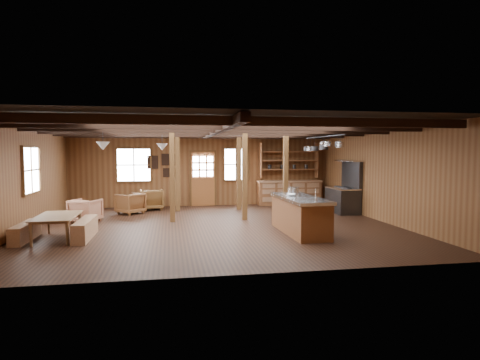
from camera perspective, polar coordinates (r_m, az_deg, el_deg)
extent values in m
cube|color=black|center=(11.35, -3.40, -6.66)|extent=(10.00, 9.00, 0.02)
cube|color=black|center=(11.18, -3.46, 7.70)|extent=(10.00, 9.00, 0.02)
cube|color=brown|center=(11.72, -28.56, 0.15)|extent=(0.02, 9.00, 2.80)
cube|color=brown|center=(12.76, 19.54, 0.68)|extent=(0.02, 9.00, 2.80)
cube|color=brown|center=(15.66, -5.31, 1.47)|extent=(10.00, 0.02, 2.80)
cube|color=brown|center=(6.73, 0.95, -1.86)|extent=(10.00, 0.02, 2.80)
cube|color=black|center=(7.71, -0.47, 8.41)|extent=(9.80, 0.12, 0.18)
cube|color=black|center=(9.19, -2.03, 7.69)|extent=(9.80, 0.12, 0.18)
cube|color=black|center=(10.68, -3.15, 7.18)|extent=(9.80, 0.12, 0.18)
cube|color=black|center=(12.16, -3.99, 6.78)|extent=(9.80, 0.12, 0.18)
cube|color=black|center=(13.66, -4.65, 6.47)|extent=(9.80, 0.12, 0.18)
cube|color=black|center=(14.95, -5.12, 6.26)|extent=(9.80, 0.12, 0.18)
cube|color=black|center=(11.17, -3.46, 7.03)|extent=(0.18, 8.82, 0.18)
cube|color=#4C3115|center=(12.10, -9.62, 0.69)|extent=(0.15, 0.15, 2.80)
cube|color=#4C3115|center=(14.30, -8.88, 1.20)|extent=(0.15, 0.15, 2.80)
cube|color=#4C3115|center=(12.31, 0.67, 0.80)|extent=(0.15, 0.15, 2.80)
cube|color=#4C3115|center=(14.51, -0.16, 1.28)|extent=(0.15, 0.15, 2.80)
cube|color=#4C3115|center=(13.66, 6.50, 1.09)|extent=(0.15, 0.15, 2.80)
cube|color=brown|center=(15.66, -5.27, -1.65)|extent=(0.90, 0.06, 1.10)
cube|color=#4C3115|center=(15.59, -7.04, 0.15)|extent=(0.06, 0.08, 2.10)
cube|color=#4C3115|center=(15.67, -3.53, 0.19)|extent=(0.06, 0.08, 2.10)
cube|color=#4C3115|center=(15.58, -5.31, 4.10)|extent=(1.02, 0.08, 0.06)
cube|color=white|center=(15.59, -5.29, 2.01)|extent=(0.84, 0.02, 0.90)
cube|color=white|center=(15.61, -14.86, 2.08)|extent=(1.20, 0.02, 1.20)
cube|color=#4C3115|center=(15.61, -14.86, 2.08)|extent=(1.32, 0.06, 1.32)
cube|color=white|center=(15.76, -0.58, 2.23)|extent=(0.90, 0.02, 1.20)
cube|color=#4C3115|center=(15.76, -0.58, 2.23)|extent=(1.02, 0.06, 1.32)
cube|color=white|center=(12.17, -27.62, 1.25)|extent=(0.02, 1.20, 1.20)
cube|color=#4C3115|center=(12.17, -27.62, 1.25)|extent=(0.14, 1.24, 1.32)
cube|color=silver|center=(15.55, -10.09, 2.88)|extent=(0.50, 0.03, 0.40)
cube|color=black|center=(15.54, -10.09, 2.88)|extent=(0.55, 0.02, 0.45)
cube|color=silver|center=(15.56, -12.30, 2.48)|extent=(0.35, 0.03, 0.45)
cube|color=black|center=(15.55, -12.30, 2.48)|extent=(0.40, 0.02, 0.50)
cube|color=silver|center=(15.56, -10.07, 1.04)|extent=(0.40, 0.03, 0.30)
cube|color=black|center=(15.55, -10.07, 1.04)|extent=(0.45, 0.02, 0.35)
cube|color=brown|center=(16.06, 6.99, -1.88)|extent=(2.50, 0.55, 0.90)
cube|color=brown|center=(16.00, 7.03, -0.18)|extent=(2.55, 0.60, 0.06)
cube|color=brown|center=(16.04, 6.97, 1.51)|extent=(2.30, 0.35, 0.04)
cube|color=brown|center=(16.03, 6.98, 2.76)|extent=(2.30, 0.35, 0.04)
cube|color=brown|center=(16.03, 6.99, 4.02)|extent=(2.30, 0.35, 0.04)
cube|color=brown|center=(15.74, 2.96, 2.77)|extent=(0.04, 0.35, 1.40)
cube|color=brown|center=(16.40, 10.83, 2.75)|extent=(0.04, 0.35, 1.40)
cylinder|color=#2E2E30|center=(11.23, -18.94, 6.27)|extent=(0.02, 0.02, 0.45)
cone|color=silver|center=(11.22, -18.90, 4.61)|extent=(0.36, 0.36, 0.22)
cylinder|color=#2E2E30|center=(13.09, -11.03, 6.06)|extent=(0.02, 0.02, 0.45)
cone|color=silver|center=(13.09, -11.01, 4.64)|extent=(0.36, 0.36, 0.22)
cylinder|color=#2E2E30|center=(12.26, 11.85, 6.08)|extent=(0.04, 3.00, 0.04)
cylinder|color=#2E2E30|center=(10.99, 14.13, 5.78)|extent=(0.01, 0.01, 0.20)
cylinder|color=silver|center=(10.99, 14.11, 4.90)|extent=(0.20, 0.20, 0.14)
cylinder|color=#2E2E30|center=(11.38, 13.81, 5.77)|extent=(0.01, 0.01, 0.18)
cylinder|color=#2E2E30|center=(11.38, 13.79, 4.98)|extent=(0.18, 0.18, 0.14)
cylinder|color=#2E2E30|center=(11.69, 12.45, 5.77)|extent=(0.01, 0.01, 0.17)
cylinder|color=silver|center=(11.68, 12.44, 5.01)|extent=(0.25, 0.25, 0.14)
cylinder|color=#2E2E30|center=(12.05, 11.85, 5.50)|extent=(0.01, 0.01, 0.26)
cylinder|color=#2E2E30|center=(12.05, 11.84, 4.55)|extent=(0.27, 0.27, 0.14)
cylinder|color=#2E2E30|center=(12.46, 11.75, 5.68)|extent=(0.01, 0.01, 0.16)
cylinder|color=silver|center=(12.46, 11.74, 4.99)|extent=(0.22, 0.22, 0.14)
cylinder|color=#2E2E30|center=(12.77, 10.56, 5.37)|extent=(0.01, 0.01, 0.28)
cylinder|color=#2E2E30|center=(12.77, 10.55, 4.42)|extent=(0.25, 0.25, 0.14)
cylinder|color=#2E2E30|center=(13.14, 10.03, 5.32)|extent=(0.01, 0.01, 0.29)
cylinder|color=silver|center=(13.14, 10.02, 4.38)|extent=(0.25, 0.25, 0.14)
cylinder|color=#2E2E30|center=(13.52, 9.64, 5.30)|extent=(0.01, 0.01, 0.28)
cylinder|color=#2E2E30|center=(13.51, 9.63, 4.41)|extent=(0.27, 0.27, 0.14)
cube|color=brown|center=(10.48, 8.49, -5.15)|extent=(0.86, 2.42, 0.86)
cube|color=silver|center=(10.41, 8.51, -2.59)|extent=(0.94, 2.52, 0.08)
cylinder|color=#2E2E30|center=(9.85, 9.62, -2.98)|extent=(0.44, 0.44, 0.06)
cylinder|color=silver|center=(9.90, 10.72, -2.09)|extent=(0.03, 0.03, 0.30)
cube|color=brown|center=(12.88, 9.40, -4.60)|extent=(0.44, 0.35, 0.35)
cube|color=#2E2E30|center=(14.29, 14.37, -2.86)|extent=(0.73, 1.37, 0.82)
cube|color=silver|center=(14.25, 14.40, -1.14)|extent=(0.75, 1.39, 0.04)
cube|color=#2E2E30|center=(14.35, 15.60, 0.82)|extent=(0.12, 1.37, 0.92)
cube|color=silver|center=(14.28, 15.20, 2.65)|extent=(0.40, 1.47, 0.05)
imported|color=brown|center=(10.58, -24.36, -6.15)|extent=(0.96, 1.67, 0.58)
cube|color=brown|center=(10.80, -28.23, -6.52)|extent=(0.28, 1.49, 0.41)
cube|color=brown|center=(10.45, -21.13, -6.52)|extent=(0.31, 1.66, 0.46)
imported|color=brown|center=(14.05, -15.34, -3.24)|extent=(1.08, 1.08, 0.70)
imported|color=brown|center=(14.88, -12.44, -2.72)|extent=(0.87, 0.89, 0.74)
imported|color=#9C6247|center=(12.78, -21.13, -4.08)|extent=(0.98, 0.99, 0.70)
cylinder|color=silver|center=(11.14, 7.57, -1.48)|extent=(0.30, 0.30, 0.18)
imported|color=silver|center=(10.54, 7.29, -2.12)|extent=(0.31, 0.31, 0.06)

